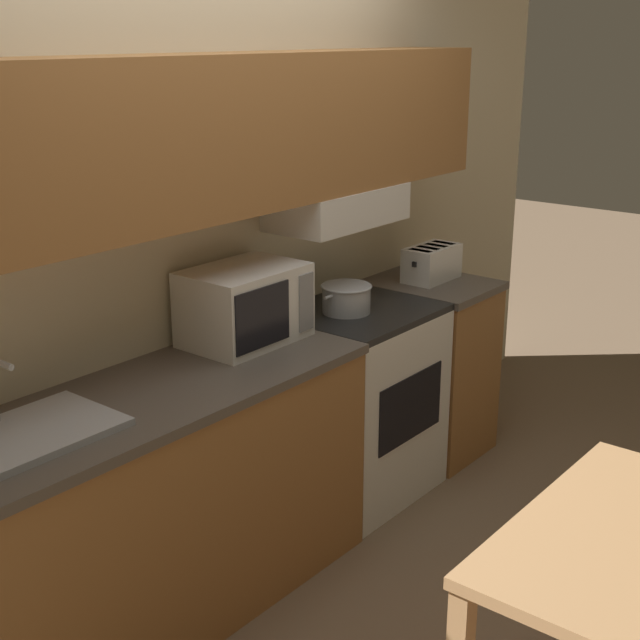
# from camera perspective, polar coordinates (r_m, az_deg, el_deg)

# --- Properties ---
(ground_plane) EXTENTS (16.00, 16.00, 0.00)m
(ground_plane) POSITION_cam_1_polar(r_m,az_deg,el_deg) (4.01, -6.64, -12.81)
(ground_plane) COLOR #7F664C
(wall_back) EXTENTS (5.31, 0.38, 2.55)m
(wall_back) POSITION_cam_1_polar(r_m,az_deg,el_deg) (3.47, -6.60, 8.04)
(wall_back) COLOR beige
(wall_back) RESTS_ON ground_plane
(lower_counter_main) EXTENTS (1.76, 0.60, 0.88)m
(lower_counter_main) POSITION_cam_1_polar(r_m,az_deg,el_deg) (3.26, -10.69, -11.77)
(lower_counter_main) COLOR #A36B38
(lower_counter_main) RESTS_ON ground_plane
(lower_counter_right_stub) EXTENTS (0.48, 0.60, 0.88)m
(lower_counter_right_stub) POSITION_cam_1_polar(r_m,az_deg,el_deg) (4.51, 6.88, -2.93)
(lower_counter_right_stub) COLOR #A36B38
(lower_counter_right_stub) RESTS_ON ground_plane
(stove_range) EXTENTS (0.67, 0.58, 0.88)m
(stove_range) POSITION_cam_1_polar(r_m,az_deg,el_deg) (4.07, 2.41, -5.24)
(stove_range) COLOR white
(stove_range) RESTS_ON ground_plane
(cooking_pot) EXTENTS (0.30, 0.22, 0.12)m
(cooking_pot) POSITION_cam_1_polar(r_m,az_deg,el_deg) (3.85, 1.70, 1.45)
(cooking_pot) COLOR #B7BABF
(cooking_pot) RESTS_ON stove_range
(microwave) EXTENTS (0.47, 0.33, 0.30)m
(microwave) POSITION_cam_1_polar(r_m,az_deg,el_deg) (3.48, -4.84, 0.97)
(microwave) COLOR white
(microwave) RESTS_ON lower_counter_main
(toaster) EXTENTS (0.31, 0.17, 0.17)m
(toaster) POSITION_cam_1_polar(r_m,az_deg,el_deg) (4.39, 7.16, 3.65)
(toaster) COLOR white
(toaster) RESTS_ON lower_counter_right_stub
(sink_basin) EXTENTS (0.57, 0.35, 0.24)m
(sink_basin) POSITION_cam_1_polar(r_m,az_deg,el_deg) (2.82, -18.56, -7.03)
(sink_basin) COLOR #B7BABF
(sink_basin) RESTS_ON lower_counter_main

